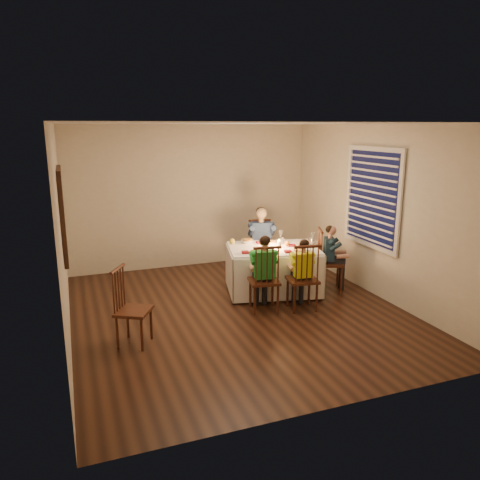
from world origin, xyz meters
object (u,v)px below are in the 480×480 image
object	(u,v)px
chair_near_right	(301,309)
adult	(261,277)
chair_near_left	(264,310)
dining_table	(273,260)
chair_adult	(261,277)
child_yellow	(301,309)
child_green	(264,310)
chair_end	(329,289)
serving_bowl	(247,241)
chair_extra	(135,344)
child_teal	(329,289)

from	to	relation	value
chair_near_right	adult	xyz separation A→B (m)	(0.03, 1.57, 0.00)
chair_near_left	adult	world-z (taller)	adult
dining_table	chair_adult	world-z (taller)	dining_table
adult	child_yellow	size ratio (longest dim) A/B	1.18
dining_table	child_green	bearing A→B (deg)	-110.57
chair_end	serving_bowl	distance (m)	1.53
child_yellow	serving_bowl	world-z (taller)	serving_bowl
chair_end	dining_table	bearing A→B (deg)	99.24
chair_end	chair_extra	world-z (taller)	chair_end
chair_adult	child_yellow	size ratio (longest dim) A/B	0.96
child_teal	serving_bowl	size ratio (longest dim) A/B	5.17
child_yellow	chair_end	bearing A→B (deg)	-135.10
chair_adult	child_yellow	xyz separation A→B (m)	(-0.03, -1.57, 0.00)
chair_extra	child_teal	xyz separation A→B (m)	(3.23, 0.89, 0.00)
child_yellow	chair_adult	bearing A→B (deg)	-82.13
chair_near_left	chair_extra	size ratio (longest dim) A/B	1.03
chair_near_left	serving_bowl	xyz separation A→B (m)	(0.16, 1.07, 0.75)
dining_table	adult	world-z (taller)	dining_table
chair_near_left	dining_table	bearing A→B (deg)	-113.19
child_teal	chair_extra	bearing A→B (deg)	127.55
chair_extra	adult	world-z (taller)	adult
adult	chair_end	bearing A→B (deg)	-38.29
chair_extra	child_green	distance (m)	1.93
serving_bowl	adult	bearing A→B (deg)	42.38
chair_end	adult	size ratio (longest dim) A/B	0.81
child_yellow	serving_bowl	bearing A→B (deg)	-64.02
child_yellow	chair_near_right	bearing A→B (deg)	-171.20
child_green	child_teal	bearing A→B (deg)	-151.00
dining_table	child_teal	distance (m)	1.07
chair_near_left	child_green	size ratio (longest dim) A/B	0.90
dining_table	adult	size ratio (longest dim) A/B	1.29
chair_adult	child_green	distance (m)	1.53
chair_near_left	child_yellow	size ratio (longest dim) A/B	0.96
child_green	chair_adult	bearing A→B (deg)	-101.14
chair_adult	child_green	world-z (taller)	child_green
child_green	child_teal	world-z (taller)	child_green
adult	child_green	world-z (taller)	adult
adult	chair_adult	bearing A→B (deg)	0.00
chair_near_right	serving_bowl	world-z (taller)	serving_bowl
chair_near_right	chair_extra	xyz separation A→B (m)	(-2.41, -0.30, 0.00)
chair_end	adult	distance (m)	1.25
chair_adult	chair_extra	world-z (taller)	chair_adult
child_teal	chair_adult	bearing A→B (deg)	61.21
adult	child_teal	distance (m)	1.25
chair_end	child_yellow	xyz separation A→B (m)	(-0.81, -0.59, 0.00)
child_green	chair_end	bearing A→B (deg)	-151.00
serving_bowl	dining_table	bearing A→B (deg)	-55.38
chair_near_right	child_green	size ratio (longest dim) A/B	0.90
chair_near_right	adult	bearing A→B (deg)	-82.13
dining_table	chair_near_left	world-z (taller)	dining_table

